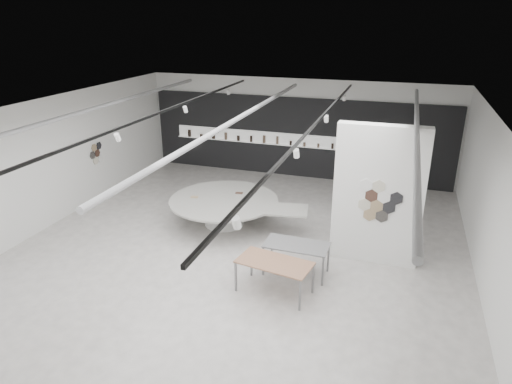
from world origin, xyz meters
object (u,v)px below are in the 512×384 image
(display_island, at_px, (226,208))
(sample_table_wood, at_px, (274,264))
(sample_table_stone, at_px, (297,247))
(partition_column, at_px, (378,196))
(kitchen_counter, at_px, (384,178))

(display_island, xyz_separation_m, sample_table_wood, (2.40, -3.07, 0.19))
(sample_table_stone, bearing_deg, partition_column, 36.54)
(partition_column, xyz_separation_m, kitchen_counter, (-0.05, 5.53, -1.38))
(display_island, bearing_deg, sample_table_wood, -60.87)
(partition_column, relative_size, kitchen_counter, 2.42)
(partition_column, relative_size, sample_table_stone, 2.29)
(sample_table_wood, height_order, kitchen_counter, kitchen_counter)
(display_island, xyz_separation_m, kitchen_counter, (4.38, 4.72, -0.13))
(kitchen_counter, bearing_deg, partition_column, -92.11)
(sample_table_stone, height_order, kitchen_counter, kitchen_counter)
(display_island, relative_size, sample_table_stone, 2.88)
(display_island, relative_size, sample_table_wood, 2.51)
(partition_column, relative_size, sample_table_wood, 1.99)
(sample_table_stone, distance_m, kitchen_counter, 7.03)
(sample_table_wood, distance_m, sample_table_stone, 1.01)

